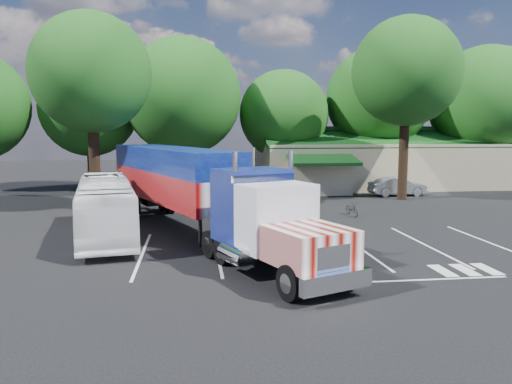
{
  "coord_description": "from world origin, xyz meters",
  "views": [
    {
      "loc": [
        -4.18,
        -27.25,
        5.32
      ],
      "look_at": [
        -0.9,
        -1.31,
        2.0
      ],
      "focal_mm": 35.0,
      "sensor_mm": 36.0,
      "label": 1
    }
  ],
  "objects": [
    {
      "name": "event_hall",
      "position": [
        13.74,
        17.81,
        2.21
      ],
      "size": [
        24.2,
        14.12,
        5.55
      ],
      "color": "tan",
      "rests_on": "ground"
    },
    {
      "name": "silver_sedan",
      "position": [
        12.0,
        10.5,
        0.75
      ],
      "size": [
        4.61,
        1.83,
        1.49
      ],
      "primitive_type": "imported",
      "rotation": [
        0.0,
        0.0,
        1.63
      ],
      "color": "#A0A4A8",
      "rests_on": "ground"
    },
    {
      "name": "tree_row_b",
      "position": [
        -13.0,
        17.8,
        7.13
      ],
      "size": [
        8.4,
        8.4,
        11.35
      ],
      "color": "black",
      "rests_on": "ground"
    },
    {
      "name": "tree_near_left",
      "position": [
        -10.5,
        6.0,
        8.81
      ],
      "size": [
        7.6,
        7.6,
        12.65
      ],
      "color": "black",
      "rests_on": "ground"
    },
    {
      "name": "bicycle",
      "position": [
        5.5,
        2.08,
        0.44
      ],
      "size": [
        0.78,
        1.74,
        0.89
      ],
      "primitive_type": "imported",
      "rotation": [
        0.0,
        0.0,
        0.12
      ],
      "color": "black",
      "rests_on": "ground"
    },
    {
      "name": "tour_bus",
      "position": [
        -8.5,
        -2.3,
        1.48
      ],
      "size": [
        4.33,
        10.9,
        2.96
      ],
      "primitive_type": "imported",
      "rotation": [
        0.0,
        0.0,
        0.18
      ],
      "color": "silver",
      "rests_on": "ground"
    },
    {
      "name": "tree_near_right",
      "position": [
        11.5,
        8.5,
        9.46
      ],
      "size": [
        8.0,
        8.0,
        13.5
      ],
      "color": "black",
      "rests_on": "ground"
    },
    {
      "name": "semi_truck",
      "position": [
        -4.29,
        -2.13,
        2.55
      ],
      "size": [
        10.53,
        20.87,
        4.5
      ],
      "rotation": [
        0.0,
        0.0,
        0.39
      ],
      "color": "black",
      "rests_on": "ground"
    },
    {
      "name": "tree_row_e",
      "position": [
        13.0,
        18.0,
        8.09
      ],
      "size": [
        9.6,
        9.6,
        12.9
      ],
      "color": "black",
      "rests_on": "ground"
    },
    {
      "name": "tree_row_c",
      "position": [
        -5.0,
        16.2,
        8.04
      ],
      "size": [
        10.0,
        10.0,
        13.05
      ],
      "color": "black",
      "rests_on": "ground"
    },
    {
      "name": "ground",
      "position": [
        0.0,
        0.0,
        0.0
      ],
      "size": [
        120.0,
        120.0,
        0.0
      ],
      "primitive_type": "plane",
      "color": "black",
      "rests_on": "ground"
    },
    {
      "name": "woman",
      "position": [
        1.6,
        -3.94,
        0.92
      ],
      "size": [
        0.56,
        0.74,
        1.84
      ],
      "primitive_type": "imported",
      "rotation": [
        0.0,
        0.0,
        1.77
      ],
      "color": "black",
      "rests_on": "ground"
    },
    {
      "name": "tree_row_d",
      "position": [
        4.0,
        17.5,
        6.58
      ],
      "size": [
        8.0,
        8.0,
        10.6
      ],
      "color": "black",
      "rests_on": "ground"
    },
    {
      "name": "tree_row_f",
      "position": [
        23.0,
        16.8,
        7.79
      ],
      "size": [
        10.4,
        10.4,
        13.0
      ],
      "color": "black",
      "rests_on": "ground"
    }
  ]
}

